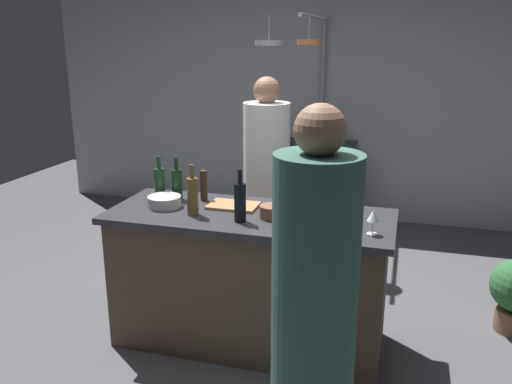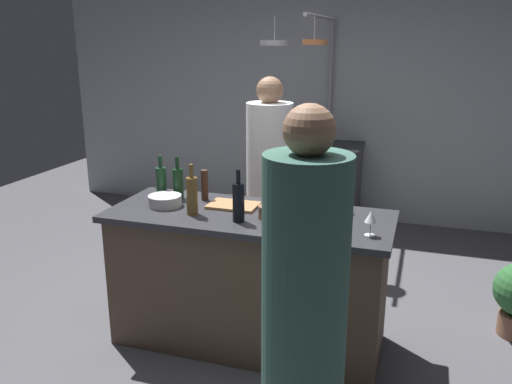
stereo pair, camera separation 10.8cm
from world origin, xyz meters
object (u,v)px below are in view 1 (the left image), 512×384
(stove_range, at_px, (315,184))
(guest_right, at_px, (314,321))
(wine_bottle_white, at_px, (327,197))
(wine_bottle_green, at_px, (160,182))
(chef, at_px, (266,194))
(wine_bottle_amber, at_px, (193,196))
(pepper_mill, at_px, (204,186))
(bar_stool_right, at_px, (319,355))
(wine_glass_near_left_guest, at_px, (345,196))
(wine_glass_by_chef, at_px, (373,217))
(mixing_bowl_wooden, at_px, (271,212))
(cutting_board, at_px, (233,206))
(wine_bottle_dark, at_px, (240,202))
(mixing_bowl_steel, at_px, (164,201))
(wine_bottle_red, at_px, (177,183))

(stove_range, distance_m, guest_right, 3.53)
(wine_bottle_white, xyz_separation_m, wine_bottle_green, (-1.16, 0.08, -0.02))
(wine_bottle_green, bearing_deg, wine_bottle_white, -3.86)
(chef, xyz_separation_m, wine_bottle_amber, (-0.21, -0.96, 0.24))
(pepper_mill, xyz_separation_m, wine_bottle_amber, (0.05, -0.30, 0.02))
(bar_stool_right, xyz_separation_m, wine_glass_near_left_guest, (0.01, 0.82, 0.63))
(guest_right, relative_size, wine_bottle_green, 5.83)
(stove_range, height_order, wine_glass_near_left_guest, wine_glass_near_left_guest)
(chef, xyz_separation_m, wine_glass_by_chef, (0.89, -1.00, 0.22))
(guest_right, height_order, mixing_bowl_wooden, guest_right)
(wine_bottle_amber, relative_size, wine_bottle_green, 1.08)
(cutting_board, xyz_separation_m, wine_bottle_dark, (0.13, -0.26, 0.12))
(chef, height_order, mixing_bowl_steel, chef)
(guest_right, bearing_deg, pepper_mill, 129.02)
(guest_right, xyz_separation_m, wine_bottle_amber, (-0.93, 0.90, 0.23))
(guest_right, bearing_deg, wine_glass_near_left_guest, 91.09)
(wine_bottle_dark, bearing_deg, wine_glass_by_chef, -0.37)
(mixing_bowl_steel, bearing_deg, wine_bottle_dark, -13.77)
(wine_bottle_white, relative_size, wine_bottle_red, 1.13)
(chef, height_order, wine_bottle_dark, chef)
(wine_glass_near_left_guest, bearing_deg, pepper_mill, -178.81)
(wine_bottle_dark, bearing_deg, wine_bottle_amber, 173.15)
(wine_bottle_white, bearing_deg, mixing_bowl_wooden, -161.07)
(bar_stool_right, bearing_deg, guest_right, -85.79)
(bar_stool_right, height_order, wine_bottle_red, wine_bottle_red)
(wine_bottle_dark, xyz_separation_m, mixing_bowl_wooden, (0.16, 0.12, -0.09))
(wine_bottle_red, bearing_deg, pepper_mill, 6.37)
(wine_glass_by_chef, bearing_deg, wine_bottle_green, 167.96)
(cutting_board, distance_m, wine_bottle_dark, 0.31)
(wine_bottle_red, height_order, wine_bottle_green, wine_bottle_green)
(stove_range, distance_m, wine_bottle_white, 2.50)
(pepper_mill, bearing_deg, wine_bottle_white, -7.58)
(chef, bearing_deg, wine_bottle_amber, -102.53)
(guest_right, bearing_deg, bar_stool_right, 94.21)
(stove_range, height_order, guest_right, guest_right)
(wine_bottle_white, relative_size, mixing_bowl_steel, 1.51)
(pepper_mill, bearing_deg, guest_right, -50.98)
(stove_range, relative_size, wine_glass_by_chef, 6.10)
(chef, bearing_deg, wine_bottle_red, -123.39)
(guest_right, xyz_separation_m, wine_bottle_green, (-1.28, 1.17, 0.21))
(guest_right, distance_m, wine_bottle_red, 1.67)
(stove_range, xyz_separation_m, mixing_bowl_steel, (-0.57, -2.47, 0.49))
(wine_bottle_dark, relative_size, wine_bottle_amber, 1.00)
(wine_bottle_red, distance_m, wine_bottle_green, 0.12)
(cutting_board, bearing_deg, wine_bottle_white, -3.17)
(bar_stool_right, distance_m, wine_glass_near_left_guest, 1.04)
(wine_bottle_green, bearing_deg, stove_range, 73.38)
(wine_bottle_red, distance_m, wine_glass_by_chef, 1.37)
(stove_range, bearing_deg, wine_glass_near_left_guest, -75.71)
(pepper_mill, height_order, mixing_bowl_wooden, pepper_mill)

